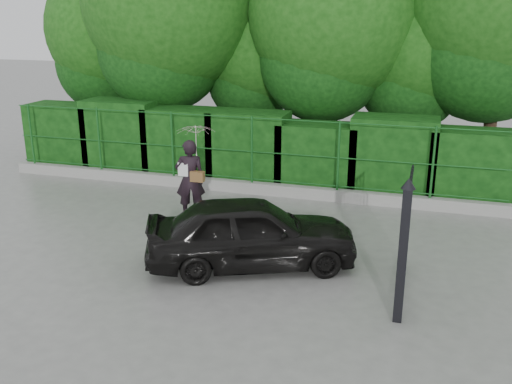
# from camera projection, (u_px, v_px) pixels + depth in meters

# --- Properties ---
(ground) EXTENTS (80.00, 80.00, 0.00)m
(ground) POSITION_uv_depth(u_px,v_px,m) (166.00, 256.00, 11.43)
(ground) COLOR gray
(kerb) EXTENTS (14.00, 0.25, 0.30)m
(kerb) POSITION_uv_depth(u_px,v_px,m) (238.00, 186.00, 15.49)
(kerb) COLOR #9E9E99
(kerb) RESTS_ON ground
(fence) EXTENTS (14.13, 0.06, 1.80)m
(fence) POSITION_uv_depth(u_px,v_px,m) (245.00, 149.00, 15.11)
(fence) COLOR #16541C
(fence) RESTS_ON kerb
(hedge) EXTENTS (14.20, 1.20, 2.18)m
(hedge) POSITION_uv_depth(u_px,v_px,m) (245.00, 148.00, 16.17)
(hedge) COLOR black
(hedge) RESTS_ON ground
(trees) EXTENTS (17.10, 6.15, 8.08)m
(trees) POSITION_uv_depth(u_px,v_px,m) (308.00, 14.00, 16.77)
(trees) COLOR black
(trees) RESTS_ON ground
(gate) EXTENTS (0.22, 2.33, 2.36)m
(gate) POSITION_uv_depth(u_px,v_px,m) (405.00, 240.00, 9.13)
(gate) COLOR black
(gate) RESTS_ON ground
(woman) EXTENTS (0.99, 0.89, 2.23)m
(woman) POSITION_uv_depth(u_px,v_px,m) (193.00, 160.00, 13.18)
(woman) COLOR black
(woman) RESTS_ON ground
(car) EXTENTS (4.30, 3.07, 1.36)m
(car) POSITION_uv_depth(u_px,v_px,m) (251.00, 232.00, 10.84)
(car) COLOR black
(car) RESTS_ON ground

